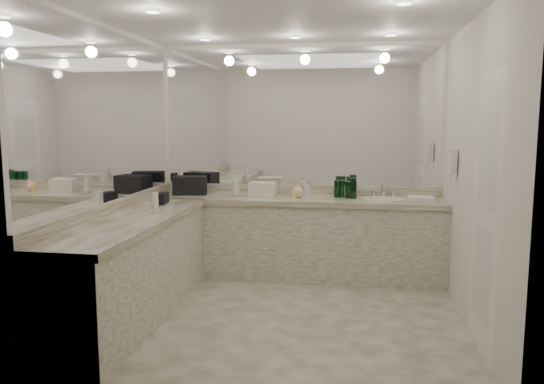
% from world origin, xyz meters
% --- Properties ---
extents(floor, '(3.20, 3.20, 0.00)m').
position_xyz_m(floor, '(0.00, 0.00, 0.00)').
color(floor, '#BCB3A1').
rests_on(floor, ground).
extents(ceiling, '(3.20, 3.20, 0.00)m').
position_xyz_m(ceiling, '(0.00, 0.00, 2.60)').
color(ceiling, white).
rests_on(ceiling, floor).
extents(wall_back, '(3.20, 0.02, 2.60)m').
position_xyz_m(wall_back, '(0.00, 1.50, 1.30)').
color(wall_back, silver).
rests_on(wall_back, floor).
extents(wall_left, '(0.02, 3.00, 2.60)m').
position_xyz_m(wall_left, '(-1.60, 0.00, 1.30)').
color(wall_left, silver).
rests_on(wall_left, floor).
extents(wall_right, '(0.02, 3.00, 2.60)m').
position_xyz_m(wall_right, '(1.60, 0.00, 1.30)').
color(wall_right, silver).
rests_on(wall_right, floor).
extents(vanity_back_base, '(3.20, 0.60, 0.84)m').
position_xyz_m(vanity_back_base, '(0.00, 1.20, 0.42)').
color(vanity_back_base, beige).
rests_on(vanity_back_base, floor).
extents(vanity_back_top, '(3.20, 0.64, 0.06)m').
position_xyz_m(vanity_back_top, '(0.00, 1.19, 0.87)').
color(vanity_back_top, beige).
rests_on(vanity_back_top, vanity_back_base).
extents(vanity_left_base, '(0.60, 2.40, 0.84)m').
position_xyz_m(vanity_left_base, '(-1.30, -0.30, 0.42)').
color(vanity_left_base, beige).
rests_on(vanity_left_base, floor).
extents(vanity_left_top, '(0.64, 2.42, 0.06)m').
position_xyz_m(vanity_left_top, '(-1.29, -0.30, 0.87)').
color(vanity_left_top, beige).
rests_on(vanity_left_top, vanity_left_base).
extents(backsplash_back, '(3.20, 0.04, 0.10)m').
position_xyz_m(backsplash_back, '(0.00, 1.48, 0.95)').
color(backsplash_back, beige).
rests_on(backsplash_back, vanity_back_top).
extents(backsplash_left, '(0.04, 3.00, 0.10)m').
position_xyz_m(backsplash_left, '(-1.58, 0.00, 0.95)').
color(backsplash_left, beige).
rests_on(backsplash_left, vanity_left_top).
extents(mirror_back, '(3.12, 0.01, 1.55)m').
position_xyz_m(mirror_back, '(0.00, 1.49, 1.77)').
color(mirror_back, white).
rests_on(mirror_back, wall_back).
extents(mirror_left, '(0.01, 2.92, 1.55)m').
position_xyz_m(mirror_left, '(-1.59, 0.00, 1.77)').
color(mirror_left, white).
rests_on(mirror_left, wall_left).
extents(sink, '(0.44, 0.44, 0.03)m').
position_xyz_m(sink, '(0.95, 1.20, 0.90)').
color(sink, white).
rests_on(sink, vanity_back_top).
extents(faucet, '(0.24, 0.16, 0.14)m').
position_xyz_m(faucet, '(0.95, 1.41, 0.97)').
color(faucet, silver).
rests_on(faucet, vanity_back_top).
extents(wall_phone, '(0.06, 0.10, 0.24)m').
position_xyz_m(wall_phone, '(1.56, 0.70, 1.35)').
color(wall_phone, white).
rests_on(wall_phone, wall_right).
extents(door, '(0.02, 0.82, 2.10)m').
position_xyz_m(door, '(1.59, -0.50, 1.05)').
color(door, white).
rests_on(door, wall_right).
extents(black_toiletry_bag, '(0.42, 0.32, 0.22)m').
position_xyz_m(black_toiletry_bag, '(-1.24, 1.26, 1.01)').
color(black_toiletry_bag, black).
rests_on(black_toiletry_bag, vanity_back_top).
extents(black_bag_spill, '(0.10, 0.20, 0.11)m').
position_xyz_m(black_bag_spill, '(-1.30, 0.52, 0.95)').
color(black_bag_spill, black).
rests_on(black_bag_spill, vanity_left_top).
extents(cream_cosmetic_case, '(0.30, 0.19, 0.17)m').
position_xyz_m(cream_cosmetic_case, '(-0.39, 1.22, 0.98)').
color(cream_cosmetic_case, beige).
rests_on(cream_cosmetic_case, vanity_back_top).
extents(hand_towel, '(0.27, 0.18, 0.04)m').
position_xyz_m(hand_towel, '(1.33, 1.16, 0.92)').
color(hand_towel, white).
rests_on(hand_towel, vanity_back_top).
extents(lotion_left, '(0.06, 0.06, 0.14)m').
position_xyz_m(lotion_left, '(-1.30, 0.32, 0.97)').
color(lotion_left, white).
rests_on(lotion_left, vanity_left_top).
extents(soap_bottle_a, '(0.12, 0.12, 0.23)m').
position_xyz_m(soap_bottle_a, '(-0.70, 1.21, 1.02)').
color(soap_bottle_a, beige).
rests_on(soap_bottle_a, vanity_back_top).
extents(soap_bottle_b, '(0.11, 0.11, 0.18)m').
position_xyz_m(soap_bottle_b, '(-0.49, 1.19, 0.99)').
color(soap_bottle_b, silver).
rests_on(soap_bottle_b, vanity_back_top).
extents(soap_bottle_c, '(0.14, 0.14, 0.16)m').
position_xyz_m(soap_bottle_c, '(0.01, 1.19, 0.98)').
color(soap_bottle_c, '#E2B889').
rests_on(soap_bottle_c, vanity_back_top).
extents(green_bottle_0, '(0.07, 0.07, 0.19)m').
position_xyz_m(green_bottle_0, '(0.61, 1.21, 0.99)').
color(green_bottle_0, '#124B22').
rests_on(green_bottle_0, vanity_back_top).
extents(green_bottle_1, '(0.07, 0.07, 0.19)m').
position_xyz_m(green_bottle_1, '(0.49, 1.27, 1.00)').
color(green_bottle_1, '#124B22').
rests_on(green_bottle_1, vanity_back_top).
extents(green_bottle_2, '(0.07, 0.07, 0.19)m').
position_xyz_m(green_bottle_2, '(0.44, 1.26, 1.00)').
color(green_bottle_2, '#124B22').
rests_on(green_bottle_2, vanity_back_top).
extents(green_bottle_3, '(0.07, 0.07, 0.18)m').
position_xyz_m(green_bottle_3, '(0.56, 1.23, 0.99)').
color(green_bottle_3, '#124B22').
rests_on(green_bottle_3, vanity_back_top).
extents(green_bottle_4, '(0.07, 0.07, 0.21)m').
position_xyz_m(green_bottle_4, '(0.61, 1.32, 1.01)').
color(green_bottle_4, '#124B22').
rests_on(green_bottle_4, vanity_back_top).
extents(amenity_bottle_0, '(0.06, 0.06, 0.07)m').
position_xyz_m(amenity_bottle_0, '(0.59, 1.28, 0.94)').
color(amenity_bottle_0, '#E0B28C').
rests_on(amenity_bottle_0, vanity_back_top).
extents(amenity_bottle_1, '(0.05, 0.05, 0.09)m').
position_xyz_m(amenity_bottle_1, '(-0.02, 1.17, 0.95)').
color(amenity_bottle_1, '#F2D84C').
rests_on(amenity_bottle_1, vanity_back_top).
extents(amenity_bottle_2, '(0.05, 0.05, 0.10)m').
position_xyz_m(amenity_bottle_2, '(-1.25, 1.18, 0.95)').
color(amenity_bottle_2, silver).
rests_on(amenity_bottle_2, vanity_back_top).
extents(amenity_bottle_3, '(0.07, 0.07, 0.13)m').
position_xyz_m(amenity_bottle_3, '(0.10, 1.30, 0.97)').
color(amenity_bottle_3, silver).
rests_on(amenity_bottle_3, vanity_back_top).
extents(amenity_bottle_4, '(0.05, 0.05, 0.14)m').
position_xyz_m(amenity_bottle_4, '(-0.33, 1.25, 0.97)').
color(amenity_bottle_4, silver).
rests_on(amenity_bottle_4, vanity_back_top).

